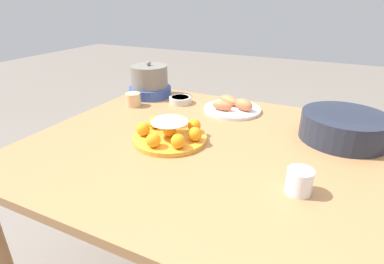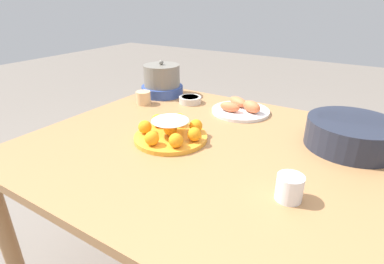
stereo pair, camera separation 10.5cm
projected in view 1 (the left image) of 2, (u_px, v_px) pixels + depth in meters
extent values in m
cylinder|color=#A87547|center=(151.00, 152.00, 1.86)|extent=(0.06, 0.06, 0.74)
cylinder|color=#A87547|center=(372.00, 205.00, 1.38)|extent=(0.06, 0.06, 0.74)
cube|color=#A87547|center=(214.00, 148.00, 1.06)|extent=(1.30, 1.06, 0.03)
cylinder|color=gold|center=(170.00, 138.00, 1.08)|extent=(0.27, 0.27, 0.02)
sphere|color=orange|center=(195.00, 134.00, 1.04)|extent=(0.05, 0.05, 0.05)
sphere|color=orange|center=(194.00, 126.00, 1.11)|extent=(0.05, 0.05, 0.05)
sphere|color=orange|center=(176.00, 120.00, 1.16)|extent=(0.05, 0.05, 0.05)
sphere|color=orange|center=(154.00, 122.00, 1.14)|extent=(0.05, 0.05, 0.05)
sphere|color=orange|center=(143.00, 129.00, 1.08)|extent=(0.05, 0.05, 0.05)
sphere|color=orange|center=(153.00, 140.00, 0.99)|extent=(0.05, 0.05, 0.05)
sphere|color=orange|center=(178.00, 141.00, 0.99)|extent=(0.05, 0.05, 0.05)
ellipsoid|color=white|center=(169.00, 121.00, 1.06)|extent=(0.14, 0.14, 0.02)
sphere|color=orange|center=(170.00, 130.00, 1.07)|extent=(0.05, 0.05, 0.05)
cylinder|color=#232838|center=(344.00, 127.00, 1.07)|extent=(0.30, 0.30, 0.10)
cylinder|color=brown|center=(346.00, 116.00, 1.06)|extent=(0.25, 0.25, 0.01)
cylinder|color=beige|center=(180.00, 100.00, 1.46)|extent=(0.11, 0.11, 0.03)
cylinder|color=olive|center=(180.00, 98.00, 1.45)|extent=(0.08, 0.08, 0.01)
cylinder|color=silver|center=(232.00, 109.00, 1.36)|extent=(0.26, 0.26, 0.01)
ellipsoid|color=#E57042|center=(243.00, 105.00, 1.33)|extent=(0.10, 0.08, 0.05)
ellipsoid|color=#E57042|center=(229.00, 100.00, 1.40)|extent=(0.12, 0.10, 0.04)
ellipsoid|color=#E57042|center=(222.00, 106.00, 1.33)|extent=(0.09, 0.04, 0.04)
cylinder|color=white|center=(299.00, 181.00, 0.78)|extent=(0.07, 0.07, 0.07)
cylinder|color=#DBB27F|center=(133.00, 100.00, 1.42)|extent=(0.07, 0.07, 0.06)
cylinder|color=#334C99|center=(150.00, 91.00, 1.56)|extent=(0.22, 0.22, 0.05)
cylinder|color=slate|center=(149.00, 76.00, 1.53)|extent=(0.19, 0.19, 0.11)
sphere|color=slate|center=(149.00, 63.00, 1.50)|extent=(0.02, 0.02, 0.02)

